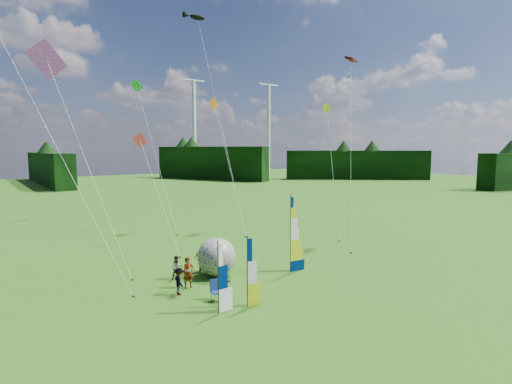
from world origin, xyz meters
TOP-DOWN VIEW (x-y plane):
  - ground at (0.00, 0.00)m, footprint 220.00×220.00m
  - treeline_ring at (0.00, 0.00)m, footprint 210.00×210.00m
  - turbine_left at (70.00, 95.00)m, footprint 8.00×1.20m
  - turbine_right at (45.00, 102.00)m, footprint 8.00×1.20m
  - feather_banner_main at (1.71, 3.90)m, footprint 1.35×0.21m
  - side_banner_left at (-3.92, 0.71)m, footprint 1.00×0.28m
  - side_banner_far at (-5.52, 0.90)m, footprint 1.05×0.14m
  - bol_inflatable at (-2.62, 6.07)m, footprint 2.72×2.72m
  - spectator_a at (-5.08, 5.12)m, footprint 0.69×0.48m
  - spectator_b at (-4.97, 6.92)m, footprint 0.77×0.46m
  - spectator_c at (-5.99, 4.42)m, footprint 0.44×1.01m
  - spectator_d at (-2.88, 7.53)m, footprint 1.05×0.92m
  - camp_chair at (-4.76, 2.35)m, footprint 0.76×0.76m
  - kite_whale at (5.74, 19.65)m, footprint 4.71×13.86m
  - kite_rainbow_delta at (-8.78, 12.33)m, footprint 9.17×13.43m
  - kite_parafoil at (11.23, 7.21)m, footprint 10.14×9.98m
  - small_kite_red at (-2.55, 15.65)m, footprint 3.43×10.99m
  - small_kite_orange at (6.13, 18.53)m, footprint 5.54×11.03m
  - small_kite_yellow at (13.29, 11.22)m, footprint 7.53×9.00m
  - small_kite_pink at (-11.16, 8.77)m, footprint 10.57×10.93m
  - small_kite_green at (0.41, 23.47)m, footprint 7.04×11.78m

SIDE VIEW (x-z plane):
  - ground at x=0.00m, z-range 0.00..0.00m
  - camp_chair at x=-4.76m, z-range 0.00..1.15m
  - spectator_b at x=-4.97m, z-range 0.00..1.49m
  - spectator_c at x=-5.99m, z-range 0.00..1.53m
  - spectator_d at x=-2.88m, z-range 0.00..1.71m
  - spectator_a at x=-5.08m, z-range 0.00..1.82m
  - bol_inflatable at x=-2.62m, z-range 0.00..2.48m
  - side_banner_far at x=-5.52m, z-range 0.00..3.57m
  - side_banner_left at x=-3.92m, z-range 0.00..3.60m
  - feather_banner_main at x=1.71m, z-range 0.00..5.00m
  - treeline_ring at x=0.00m, z-range 0.00..8.00m
  - small_kite_red at x=-2.55m, z-range 0.00..10.06m
  - small_kite_yellow at x=13.29m, z-range 0.00..13.32m
  - small_kite_orange at x=6.13m, z-range 0.00..14.09m
  - small_kite_green at x=0.41m, z-range 0.00..16.15m
  - kite_rainbow_delta at x=-8.78m, z-range 0.00..16.61m
  - small_kite_pink at x=-11.16m, z-range 0.00..17.69m
  - kite_parafoil at x=11.23m, z-range 0.00..17.87m
  - kite_whale at x=5.74m, z-range 0.00..23.79m
  - turbine_left at x=70.00m, z-range 0.00..30.00m
  - turbine_right at x=45.00m, z-range 0.00..30.00m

